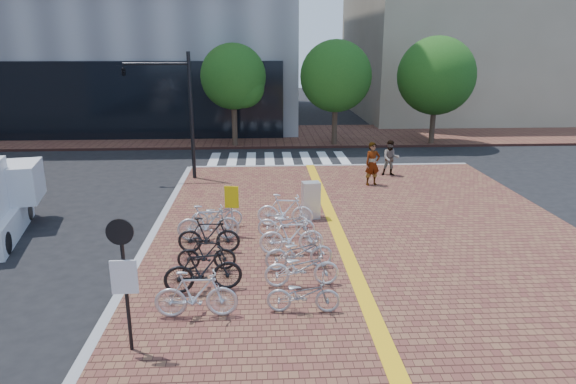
{
  "coord_description": "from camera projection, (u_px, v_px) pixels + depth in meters",
  "views": [
    {
      "loc": [
        -0.47,
        -13.06,
        6.08
      ],
      "look_at": [
        0.42,
        3.31,
        1.3
      ],
      "focal_mm": 32.0,
      "sensor_mm": 36.0,
      "label": 1
    }
  ],
  "objects": [
    {
      "name": "far_sidewalk",
      "position": [
        267.0,
        136.0,
        34.35
      ],
      "size": [
        70.0,
        8.0,
        0.15
      ],
      "primitive_type": "cube",
      "color": "brown",
      "rests_on": "ground"
    },
    {
      "name": "street_trees",
      "position": [
        353.0,
        78.0,
        30.09
      ],
      "size": [
        16.2,
        4.6,
        6.35
      ],
      "color": "#38281E",
      "rests_on": "far_sidewalk"
    },
    {
      "name": "bike_11",
      "position": [
        285.0,
        210.0,
        17.07
      ],
      "size": [
        1.93,
        0.77,
        1.13
      ],
      "primitive_type": "imported",
      "rotation": [
        0.0,
        0.0,
        1.44
      ],
      "color": "white",
      "rests_on": "sidewalk"
    },
    {
      "name": "pedestrian_a",
      "position": [
        372.0,
        164.0,
        22.01
      ],
      "size": [
        0.77,
        0.6,
        1.87
      ],
      "primitive_type": "imported",
      "rotation": [
        0.0,
        0.0,
        0.25
      ],
      "color": "gray",
      "rests_on": "sidewalk"
    },
    {
      "name": "bike_9",
      "position": [
        291.0,
        236.0,
        14.81
      ],
      "size": [
        1.88,
        0.58,
        1.12
      ],
      "primitive_type": "imported",
      "rotation": [
        0.0,
        0.0,
        1.6
      ],
      "color": "white",
      "rests_on": "sidewalk"
    },
    {
      "name": "kerb_north",
      "position": [
        330.0,
        166.0,
        25.88
      ],
      "size": [
        14.0,
        0.25,
        0.15
      ],
      "primitive_type": "cube",
      "color": "gray",
      "rests_on": "ground"
    },
    {
      "name": "bike_3",
      "position": [
        209.0,
        235.0,
        14.93
      ],
      "size": [
        1.83,
        0.57,
        1.09
      ],
      "primitive_type": "imported",
      "rotation": [
        0.0,
        0.0,
        1.54
      ],
      "color": "black",
      "rests_on": "sidewalk"
    },
    {
      "name": "utility_box",
      "position": [
        311.0,
        200.0,
        17.88
      ],
      "size": [
        0.65,
        0.52,
        1.3
      ],
      "primitive_type": "cube",
      "rotation": [
        0.0,
        0.0,
        0.15
      ],
      "color": "silver",
      "rests_on": "sidewalk"
    },
    {
      "name": "bike_6",
      "position": [
        303.0,
        294.0,
        11.64
      ],
      "size": [
        1.71,
        0.7,
        0.88
      ],
      "primitive_type": "imported",
      "rotation": [
        0.0,
        0.0,
        1.5
      ],
      "color": "#A8A8AC",
      "rests_on": "sidewalk"
    },
    {
      "name": "building_beige",
      "position": [
        477.0,
        7.0,
        43.34
      ],
      "size": [
        20.0,
        18.0,
        18.0
      ],
      "primitive_type": "cube",
      "color": "gray",
      "rests_on": "ground"
    },
    {
      "name": "tactile_strip",
      "position": [
        397.0,
        375.0,
        9.51
      ],
      "size": [
        0.4,
        34.0,
        0.01
      ],
      "primitive_type": "cube",
      "color": "gold",
      "rests_on": "sidewalk"
    },
    {
      "name": "crosswalk",
      "position": [
        279.0,
        160.0,
        27.69
      ],
      "size": [
        7.5,
        4.0,
        0.01
      ],
      "color": "silver",
      "rests_on": "ground"
    },
    {
      "name": "pedestrian_b",
      "position": [
        391.0,
        158.0,
        23.63
      ],
      "size": [
        0.86,
        0.71,
        1.64
      ],
      "primitive_type": "imported",
      "rotation": [
        0.0,
        0.0,
        -0.12
      ],
      "color": "#464A58",
      "rests_on": "sidewalk"
    },
    {
      "name": "bike_0",
      "position": [
        196.0,
        294.0,
        11.39
      ],
      "size": [
        1.86,
        0.53,
        1.12
      ],
      "primitive_type": "imported",
      "rotation": [
        0.0,
        0.0,
        1.57
      ],
      "color": "silver",
      "rests_on": "sidewalk"
    },
    {
      "name": "bike_5",
      "position": [
        217.0,
        215.0,
        17.01
      ],
      "size": [
        1.76,
        0.82,
        0.89
      ],
      "primitive_type": "imported",
      "rotation": [
        0.0,
        0.0,
        1.71
      ],
      "color": "#B7B8BD",
      "rests_on": "sidewalk"
    },
    {
      "name": "bike_2",
      "position": [
        206.0,
        254.0,
        13.79
      ],
      "size": [
        1.59,
        0.48,
        0.95
      ],
      "primitive_type": "imported",
      "rotation": [
        0.0,
        0.0,
        1.55
      ],
      "color": "black",
      "rests_on": "sidewalk"
    },
    {
      "name": "sidewalk",
      "position": [
        450.0,
        377.0,
        9.58
      ],
      "size": [
        14.0,
        34.0,
        0.15
      ],
      "primitive_type": "cube",
      "color": "brown",
      "rests_on": "ground"
    },
    {
      "name": "bike_10",
      "position": [
        286.0,
        223.0,
        16.12
      ],
      "size": [
        1.86,
        0.81,
        0.95
      ],
      "primitive_type": "imported",
      "rotation": [
        0.0,
        0.0,
        1.47
      ],
      "color": "silver",
      "rests_on": "sidewalk"
    },
    {
      "name": "bike_1",
      "position": [
        203.0,
        270.0,
        12.56
      ],
      "size": [
        1.98,
        0.84,
        1.16
      ],
      "primitive_type": "imported",
      "rotation": [
        0.0,
        0.0,
        1.73
      ],
      "color": "black",
      "rests_on": "sidewalk"
    },
    {
      "name": "bike_4",
      "position": [
        208.0,
        223.0,
        15.84
      ],
      "size": [
        1.95,
        0.66,
        1.15
      ],
      "primitive_type": "imported",
      "rotation": [
        0.0,
        0.0,
        1.63
      ],
      "color": "silver",
      "rests_on": "sidewalk"
    },
    {
      "name": "yellow_sign",
      "position": [
        232.0,
        201.0,
        16.11
      ],
      "size": [
        0.44,
        0.14,
        1.63
      ],
      "color": "#B7B7BC",
      "rests_on": "sidewalk"
    },
    {
      "name": "bike_7",
      "position": [
        302.0,
        267.0,
        12.89
      ],
      "size": [
        1.92,
        0.75,
        0.99
      ],
      "primitive_type": "imported",
      "rotation": [
        0.0,
        0.0,
        1.62
      ],
      "color": "silver",
      "rests_on": "sidewalk"
    },
    {
      "name": "notice_sign",
      "position": [
        124.0,
        270.0,
        9.79
      ],
      "size": [
        0.52,
        0.12,
        2.8
      ],
      "color": "black",
      "rests_on": "sidewalk"
    },
    {
      "name": "bike_8",
      "position": [
        299.0,
        252.0,
        13.86
      ],
      "size": [
        1.95,
        0.91,
        0.98
      ],
      "primitive_type": "imported",
      "rotation": [
        0.0,
        0.0,
        1.71
      ],
      "color": "#B1B1B6",
      "rests_on": "sidewalk"
    },
    {
      "name": "traffic_light_pole",
      "position": [
        160.0,
        93.0,
        22.27
      ],
      "size": [
        2.99,
        1.15,
        5.58
      ],
      "color": "black",
      "rests_on": "sidewalk"
    },
    {
      "name": "ground",
      "position": [
        279.0,
        270.0,
        14.24
      ],
      "size": [
        120.0,
        120.0,
        0.0
      ],
      "primitive_type": "plane",
      "color": "black",
      "rests_on": "ground"
    }
  ]
}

